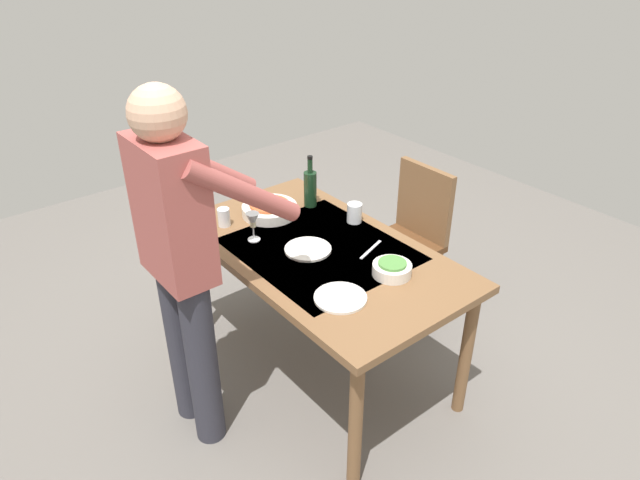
{
  "coord_description": "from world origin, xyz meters",
  "views": [
    {
      "loc": [
        -1.9,
        1.52,
        2.23
      ],
      "look_at": [
        0.0,
        0.0,
        0.82
      ],
      "focal_mm": 32.45,
      "sensor_mm": 36.0,
      "label": 1
    }
  ],
  "objects_px": {
    "water_cup_near_left": "(224,217)",
    "water_cup_near_right": "(354,213)",
    "side_bowl_salad": "(392,269)",
    "dinner_plate_near": "(340,298)",
    "dining_table": "(320,263)",
    "person_server": "(182,256)",
    "serving_bowl_pasta": "(270,209)",
    "dinner_plate_far": "(308,249)",
    "chair_near": "(411,231)",
    "wine_bottle": "(310,188)",
    "wine_glass_left": "(253,222)"
  },
  "relations": [
    {
      "from": "dining_table",
      "to": "water_cup_near_left",
      "type": "xyz_separation_m",
      "value": [
        0.5,
        0.24,
        0.13
      ]
    },
    {
      "from": "dining_table",
      "to": "person_server",
      "type": "height_order",
      "value": "person_server"
    },
    {
      "from": "chair_near",
      "to": "water_cup_near_right",
      "type": "relative_size",
      "value": 8.68
    },
    {
      "from": "water_cup_near_left",
      "to": "water_cup_near_right",
      "type": "distance_m",
      "value": 0.69
    },
    {
      "from": "dinner_plate_near",
      "to": "serving_bowl_pasta",
      "type": "bearing_deg",
      "value": -13.9
    },
    {
      "from": "water_cup_near_right",
      "to": "side_bowl_salad",
      "type": "bearing_deg",
      "value": 157.12
    },
    {
      "from": "serving_bowl_pasta",
      "to": "dinner_plate_far",
      "type": "height_order",
      "value": "serving_bowl_pasta"
    },
    {
      "from": "side_bowl_salad",
      "to": "water_cup_near_right",
      "type": "bearing_deg",
      "value": -22.88
    },
    {
      "from": "water_cup_near_left",
      "to": "dinner_plate_near",
      "type": "height_order",
      "value": "water_cup_near_left"
    },
    {
      "from": "chair_near",
      "to": "serving_bowl_pasta",
      "type": "bearing_deg",
      "value": 67.63
    },
    {
      "from": "side_bowl_salad",
      "to": "wine_bottle",
      "type": "bearing_deg",
      "value": -10.23
    },
    {
      "from": "dining_table",
      "to": "wine_glass_left",
      "type": "xyz_separation_m",
      "value": [
        0.28,
        0.21,
        0.19
      ]
    },
    {
      "from": "dinner_plate_far",
      "to": "chair_near",
      "type": "bearing_deg",
      "value": -83.19
    },
    {
      "from": "dining_table",
      "to": "chair_near",
      "type": "relative_size",
      "value": 1.65
    },
    {
      "from": "water_cup_near_right",
      "to": "side_bowl_salad",
      "type": "height_order",
      "value": "water_cup_near_right"
    },
    {
      "from": "dining_table",
      "to": "water_cup_near_left",
      "type": "height_order",
      "value": "water_cup_near_left"
    },
    {
      "from": "person_server",
      "to": "wine_bottle",
      "type": "bearing_deg",
      "value": -70.18
    },
    {
      "from": "water_cup_near_left",
      "to": "water_cup_near_right",
      "type": "xyz_separation_m",
      "value": [
        -0.4,
        -0.56,
        0.0
      ]
    },
    {
      "from": "serving_bowl_pasta",
      "to": "dinner_plate_near",
      "type": "bearing_deg",
      "value": 166.1
    },
    {
      "from": "water_cup_near_left",
      "to": "dining_table",
      "type": "bearing_deg",
      "value": -154.14
    },
    {
      "from": "chair_near",
      "to": "dinner_plate_near",
      "type": "bearing_deg",
      "value": 116.99
    },
    {
      "from": "chair_near",
      "to": "person_server",
      "type": "bearing_deg",
      "value": 92.48
    },
    {
      "from": "wine_glass_left",
      "to": "dinner_plate_near",
      "type": "height_order",
      "value": "wine_glass_left"
    },
    {
      "from": "dining_table",
      "to": "water_cup_near_right",
      "type": "xyz_separation_m",
      "value": [
        0.11,
        -0.32,
        0.13
      ]
    },
    {
      "from": "wine_bottle",
      "to": "water_cup_near_right",
      "type": "bearing_deg",
      "value": -167.82
    },
    {
      "from": "water_cup_near_right",
      "to": "dinner_plate_near",
      "type": "relative_size",
      "value": 0.46
    },
    {
      "from": "person_server",
      "to": "serving_bowl_pasta",
      "type": "xyz_separation_m",
      "value": [
        0.39,
        -0.7,
        -0.16
      ]
    },
    {
      "from": "serving_bowl_pasta",
      "to": "side_bowl_salad",
      "type": "distance_m",
      "value": 0.85
    },
    {
      "from": "wine_glass_left",
      "to": "dining_table",
      "type": "bearing_deg",
      "value": -143.34
    },
    {
      "from": "water_cup_near_left",
      "to": "dinner_plate_near",
      "type": "distance_m",
      "value": 0.89
    },
    {
      "from": "water_cup_near_right",
      "to": "side_bowl_salad",
      "type": "relative_size",
      "value": 0.58
    },
    {
      "from": "dining_table",
      "to": "water_cup_near_right",
      "type": "relative_size",
      "value": 14.31
    },
    {
      "from": "water_cup_near_right",
      "to": "water_cup_near_left",
      "type": "bearing_deg",
      "value": 54.83
    },
    {
      "from": "water_cup_near_right",
      "to": "serving_bowl_pasta",
      "type": "distance_m",
      "value": 0.47
    },
    {
      "from": "dining_table",
      "to": "water_cup_near_right",
      "type": "distance_m",
      "value": 0.36
    },
    {
      "from": "water_cup_near_right",
      "to": "serving_bowl_pasta",
      "type": "height_order",
      "value": "water_cup_near_right"
    },
    {
      "from": "side_bowl_salad",
      "to": "dinner_plate_near",
      "type": "distance_m",
      "value": 0.31
    },
    {
      "from": "person_server",
      "to": "water_cup_near_left",
      "type": "relative_size",
      "value": 17.32
    },
    {
      "from": "wine_bottle",
      "to": "serving_bowl_pasta",
      "type": "distance_m",
      "value": 0.26
    },
    {
      "from": "dining_table",
      "to": "dinner_plate_near",
      "type": "relative_size",
      "value": 6.52
    },
    {
      "from": "wine_bottle",
      "to": "serving_bowl_pasta",
      "type": "height_order",
      "value": "wine_bottle"
    },
    {
      "from": "wine_bottle",
      "to": "water_cup_near_left",
      "type": "distance_m",
      "value": 0.51
    },
    {
      "from": "dining_table",
      "to": "dinner_plate_near",
      "type": "distance_m",
      "value": 0.44
    },
    {
      "from": "person_server",
      "to": "side_bowl_salad",
      "type": "height_order",
      "value": "person_server"
    },
    {
      "from": "wine_glass_left",
      "to": "water_cup_near_right",
      "type": "height_order",
      "value": "wine_glass_left"
    },
    {
      "from": "wine_glass_left",
      "to": "dinner_plate_near",
      "type": "distance_m",
      "value": 0.66
    },
    {
      "from": "chair_near",
      "to": "side_bowl_salad",
      "type": "height_order",
      "value": "chair_near"
    },
    {
      "from": "chair_near",
      "to": "wine_glass_left",
      "type": "xyz_separation_m",
      "value": [
        0.15,
        1.01,
        0.34
      ]
    },
    {
      "from": "serving_bowl_pasta",
      "to": "dinner_plate_far",
      "type": "relative_size",
      "value": 1.3
    },
    {
      "from": "water_cup_near_left",
      "to": "water_cup_near_right",
      "type": "bearing_deg",
      "value": -125.17
    }
  ]
}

